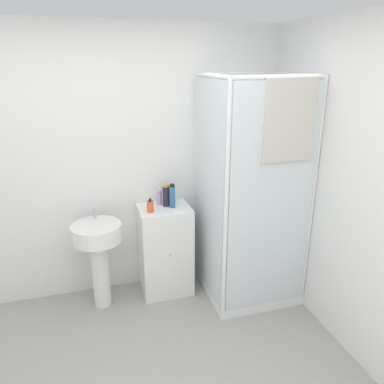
{
  "coord_description": "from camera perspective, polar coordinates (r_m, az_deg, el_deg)",
  "views": [
    {
      "loc": [
        -0.18,
        -1.7,
        2.18
      ],
      "look_at": [
        0.67,
        1.16,
        1.12
      ],
      "focal_mm": 35.0,
      "sensor_mm": 36.0,
      "label": 1
    }
  ],
  "objects": [
    {
      "name": "shower_enclosure",
      "position": [
        3.55,
        8.36,
        -6.68
      ],
      "size": [
        0.82,
        0.85,
        2.07
      ],
      "color": "white",
      "rests_on": "ground_plane"
    },
    {
      "name": "sink",
      "position": [
        3.47,
        -14.11,
        -8.22
      ],
      "size": [
        0.44,
        0.44,
        0.95
      ],
      "color": "white",
      "rests_on": "ground_plane"
    },
    {
      "name": "vanity_cabinet",
      "position": [
        3.68,
        -4.1,
        -8.73
      ],
      "size": [
        0.48,
        0.42,
        0.88
      ],
      "color": "white",
      "rests_on": "ground_plane"
    },
    {
      "name": "shampoo_bottle_blue",
      "position": [
        3.44,
        -3.01,
        -0.64
      ],
      "size": [
        0.05,
        0.05,
        0.23
      ],
      "color": "#2D66A3",
      "rests_on": "vanity_cabinet"
    },
    {
      "name": "lotion_bottle_white",
      "position": [
        3.54,
        -5.02,
        -0.81
      ],
      "size": [
        0.05,
        0.05,
        0.17
      ],
      "color": "#B299C6",
      "rests_on": "vanity_cabinet"
    },
    {
      "name": "shampoo_bottle_tall_black",
      "position": [
        3.49,
        -3.95,
        -0.51
      ],
      "size": [
        0.07,
        0.07,
        0.21
      ],
      "color": "#281E33",
      "rests_on": "vanity_cabinet"
    },
    {
      "name": "wall_back",
      "position": [
        3.53,
        -13.01,
        3.79
      ],
      "size": [
        6.4,
        0.06,
        2.5
      ],
      "primitive_type": "cube",
      "color": "white",
      "rests_on": "ground_plane"
    },
    {
      "name": "soap_dispenser",
      "position": [
        3.38,
        -6.38,
        -2.2
      ],
      "size": [
        0.06,
        0.06,
        0.13
      ],
      "color": "#E5562D",
      "rests_on": "vanity_cabinet"
    }
  ]
}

